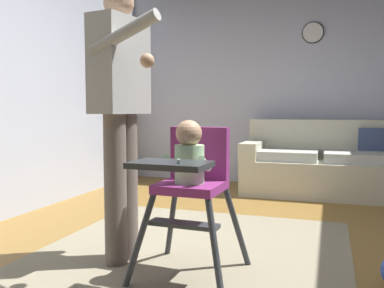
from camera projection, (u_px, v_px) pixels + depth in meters
ground at (217, 263)px, 2.74m from camera, size 5.64×7.35×0.10m
wall_far at (276, 83)px, 5.37m from camera, size 4.84×0.06×2.66m
area_rug at (182, 263)px, 2.60m from camera, size 2.06×2.64×0.01m
couch at (322, 166)px, 4.77m from camera, size 1.76×0.86×0.86m
high_chair at (191, 170)px, 2.37m from camera, size 0.63×0.74×0.92m
adult_standing at (121, 109)px, 2.57m from camera, size 0.51×0.55×1.73m
wall_clock at (313, 33)px, 5.14m from camera, size 0.27×0.04×0.27m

